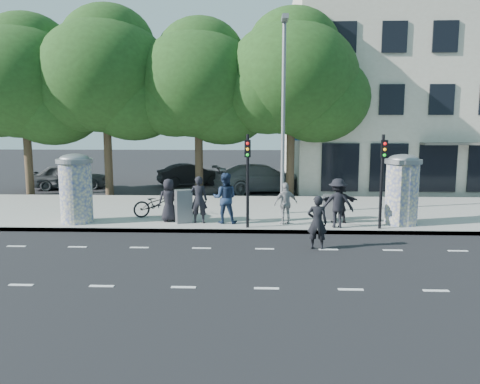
{
  "coord_description": "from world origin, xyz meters",
  "views": [
    {
      "loc": [
        -0.21,
        -12.96,
        3.89
      ],
      "look_at": [
        -0.86,
        3.5,
        1.51
      ],
      "focal_mm": 35.0,
      "sensor_mm": 36.0,
      "label": 1
    }
  ],
  "objects_px": {
    "ped_f": "(340,202)",
    "man_road": "(317,222)",
    "cabinet_left": "(184,206)",
    "traffic_pole_far": "(382,172)",
    "ped_b": "(199,200)",
    "traffic_pole_near": "(248,171)",
    "car_left": "(69,176)",
    "car_right": "(262,178)",
    "ad_column_right": "(402,188)",
    "car_mid": "(191,175)",
    "bicycle": "(157,204)",
    "cabinet_right": "(329,207)",
    "ped_e": "(286,203)",
    "ped_a": "(169,200)",
    "street_lamp": "(283,102)",
    "ad_column_left": "(76,187)",
    "ped_d": "(338,203)",
    "ped_c": "(225,198)"
  },
  "relations": [
    {
      "from": "ad_column_right",
      "to": "car_mid",
      "type": "relative_size",
      "value": 0.63
    },
    {
      "from": "ped_f",
      "to": "cabinet_left",
      "type": "xyz_separation_m",
      "value": [
        -5.98,
        -0.19,
        -0.17
      ]
    },
    {
      "from": "traffic_pole_near",
      "to": "car_left",
      "type": "height_order",
      "value": "traffic_pole_near"
    },
    {
      "from": "street_lamp",
      "to": "ped_d",
      "type": "xyz_separation_m",
      "value": [
        1.88,
        -2.64,
        -3.74
      ]
    },
    {
      "from": "street_lamp",
      "to": "bicycle",
      "type": "height_order",
      "value": "street_lamp"
    },
    {
      "from": "car_left",
      "to": "traffic_pole_near",
      "type": "bearing_deg",
      "value": -149.72
    },
    {
      "from": "bicycle",
      "to": "cabinet_right",
      "type": "distance_m",
      "value": 6.99
    },
    {
      "from": "ped_f",
      "to": "car_mid",
      "type": "height_order",
      "value": "ped_f"
    },
    {
      "from": "ped_e",
      "to": "bicycle",
      "type": "height_order",
      "value": "ped_e"
    },
    {
      "from": "street_lamp",
      "to": "ped_f",
      "type": "xyz_separation_m",
      "value": [
        2.1,
        -1.81,
        -3.84
      ]
    },
    {
      "from": "cabinet_left",
      "to": "car_right",
      "type": "distance_m",
      "value": 9.96
    },
    {
      "from": "ped_c",
      "to": "car_right",
      "type": "height_order",
      "value": "ped_c"
    },
    {
      "from": "man_road",
      "to": "car_left",
      "type": "xyz_separation_m",
      "value": [
        -13.42,
        13.47,
        -0.09
      ]
    },
    {
      "from": "man_road",
      "to": "cabinet_right",
      "type": "xyz_separation_m",
      "value": [
        0.96,
        3.9,
        -0.19
      ]
    },
    {
      "from": "ped_d",
      "to": "ad_column_right",
      "type": "bearing_deg",
      "value": -160.24
    },
    {
      "from": "ad_column_right",
      "to": "car_mid",
      "type": "xyz_separation_m",
      "value": [
        -9.74,
        12.19,
        -0.84
      ]
    },
    {
      "from": "cabinet_right",
      "to": "ped_a",
      "type": "bearing_deg",
      "value": -159.25
    },
    {
      "from": "ad_column_right",
      "to": "ped_e",
      "type": "distance_m",
      "value": 4.42
    },
    {
      "from": "street_lamp",
      "to": "bicycle",
      "type": "bearing_deg",
      "value": -171.28
    },
    {
      "from": "bicycle",
      "to": "ped_e",
      "type": "bearing_deg",
      "value": -134.5
    },
    {
      "from": "ad_column_left",
      "to": "man_road",
      "type": "xyz_separation_m",
      "value": [
        8.84,
        -3.0,
        -0.68
      ]
    },
    {
      "from": "traffic_pole_far",
      "to": "ped_e",
      "type": "distance_m",
      "value": 3.68
    },
    {
      "from": "ped_f",
      "to": "man_road",
      "type": "height_order",
      "value": "ped_f"
    },
    {
      "from": "ped_e",
      "to": "car_mid",
      "type": "bearing_deg",
      "value": -86.45
    },
    {
      "from": "ped_f",
      "to": "cabinet_right",
      "type": "xyz_separation_m",
      "value": [
        -0.3,
        0.58,
        -0.3
      ]
    },
    {
      "from": "ad_column_right",
      "to": "man_road",
      "type": "bearing_deg",
      "value": -138.07
    },
    {
      "from": "ad_column_left",
      "to": "car_right",
      "type": "distance_m",
      "value": 12.02
    },
    {
      "from": "ad_column_left",
      "to": "car_mid",
      "type": "distance_m",
      "value": 12.7
    },
    {
      "from": "traffic_pole_near",
      "to": "ped_b",
      "type": "bearing_deg",
      "value": 157.54
    },
    {
      "from": "ped_e",
      "to": "cabinet_left",
      "type": "height_order",
      "value": "ped_e"
    },
    {
      "from": "cabinet_right",
      "to": "traffic_pole_far",
      "type": "bearing_deg",
      "value": -29.89
    },
    {
      "from": "traffic_pole_near",
      "to": "cabinet_right",
      "type": "bearing_deg",
      "value": 26.75
    },
    {
      "from": "ped_a",
      "to": "cabinet_left",
      "type": "xyz_separation_m",
      "value": [
        0.6,
        -0.19,
        -0.2
      ]
    },
    {
      "from": "traffic_pole_near",
      "to": "car_mid",
      "type": "bearing_deg",
      "value": 106.76
    },
    {
      "from": "ped_d",
      "to": "cabinet_left",
      "type": "bearing_deg",
      "value": -2.1
    },
    {
      "from": "ped_b",
      "to": "bicycle",
      "type": "distance_m",
      "value": 2.31
    },
    {
      "from": "bicycle",
      "to": "ped_f",
      "type": "bearing_deg",
      "value": -127.82
    },
    {
      "from": "street_lamp",
      "to": "car_mid",
      "type": "distance_m",
      "value": 12.27
    },
    {
      "from": "street_lamp",
      "to": "ped_e",
      "type": "xyz_separation_m",
      "value": [
        0.03,
        -2.15,
        -3.85
      ]
    },
    {
      "from": "traffic_pole_near",
      "to": "ped_c",
      "type": "height_order",
      "value": "traffic_pole_near"
    },
    {
      "from": "ped_f",
      "to": "cabinet_left",
      "type": "relative_size",
      "value": 1.27
    },
    {
      "from": "street_lamp",
      "to": "car_mid",
      "type": "xyz_separation_m",
      "value": [
        -5.34,
        10.25,
        -4.1
      ]
    },
    {
      "from": "ped_e",
      "to": "bicycle",
      "type": "bearing_deg",
      "value": -34.49
    },
    {
      "from": "ped_c",
      "to": "man_road",
      "type": "relative_size",
      "value": 1.13
    },
    {
      "from": "ad_column_right",
      "to": "ped_f",
      "type": "bearing_deg",
      "value": 176.89
    },
    {
      "from": "cabinet_right",
      "to": "car_left",
      "type": "height_order",
      "value": "car_left"
    },
    {
      "from": "man_road",
      "to": "ped_a",
      "type": "bearing_deg",
      "value": -21.97
    },
    {
      "from": "traffic_pole_far",
      "to": "ped_b",
      "type": "bearing_deg",
      "value": 173.36
    },
    {
      "from": "ped_a",
      "to": "ped_e",
      "type": "bearing_deg",
      "value": 153.62
    },
    {
      "from": "traffic_pole_far",
      "to": "car_right",
      "type": "relative_size",
      "value": 0.61
    }
  ]
}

